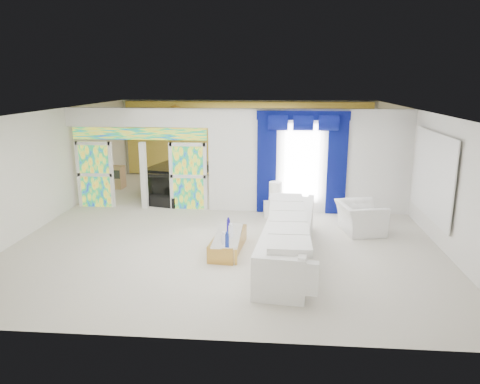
# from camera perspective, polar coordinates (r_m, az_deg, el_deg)

# --- Properties ---
(floor) EXTENTS (12.00, 12.00, 0.00)m
(floor) POSITION_cam_1_polar(r_m,az_deg,el_deg) (12.65, -0.91, -3.50)
(floor) COLOR #B7AF9E
(floor) RESTS_ON ground
(dividing_wall) EXTENTS (5.70, 0.18, 3.00)m
(dividing_wall) POSITION_cam_1_polar(r_m,az_deg,el_deg) (13.24, 8.82, 3.82)
(dividing_wall) COLOR white
(dividing_wall) RESTS_ON ground
(dividing_header) EXTENTS (4.30, 0.18, 0.55)m
(dividing_header) POSITION_cam_1_polar(r_m,az_deg,el_deg) (13.66, -12.67, 9.14)
(dividing_header) COLOR white
(dividing_header) RESTS_ON dividing_wall
(stained_panel_left) EXTENTS (0.95, 0.04, 2.00)m
(stained_panel_left) POSITION_cam_1_polar(r_m,az_deg,el_deg) (14.38, -17.73, 2.09)
(stained_panel_left) COLOR #994C3F
(stained_panel_left) RESTS_ON ground
(stained_panel_right) EXTENTS (0.95, 0.04, 2.00)m
(stained_panel_right) POSITION_cam_1_polar(r_m,az_deg,el_deg) (13.56, -6.52, 1.98)
(stained_panel_right) COLOR #994C3F
(stained_panel_right) RESTS_ON ground
(stained_transom) EXTENTS (4.00, 0.05, 0.35)m
(stained_transom) POSITION_cam_1_polar(r_m,az_deg,el_deg) (13.71, -12.56, 7.16)
(stained_transom) COLOR #994C3F
(stained_transom) RESTS_ON dividing_header
(window_pane) EXTENTS (1.00, 0.02, 2.30)m
(window_pane) POSITION_cam_1_polar(r_m,az_deg,el_deg) (13.14, 7.75, 3.55)
(window_pane) COLOR white
(window_pane) RESTS_ON dividing_wall
(blue_drape_left) EXTENTS (0.55, 0.10, 2.80)m
(blue_drape_left) POSITION_cam_1_polar(r_m,az_deg,el_deg) (13.10, 3.37, 3.41)
(blue_drape_left) COLOR #031344
(blue_drape_left) RESTS_ON ground
(blue_drape_right) EXTENTS (0.55, 0.10, 2.80)m
(blue_drape_right) POSITION_cam_1_polar(r_m,az_deg,el_deg) (13.21, 12.09, 3.20)
(blue_drape_right) COLOR #031344
(blue_drape_right) RESTS_ON ground
(blue_pelmet) EXTENTS (2.60, 0.12, 0.25)m
(blue_pelmet) POSITION_cam_1_polar(r_m,az_deg,el_deg) (12.93, 7.96, 9.51)
(blue_pelmet) COLOR #031344
(blue_pelmet) RESTS_ON dividing_wall
(wall_mirror) EXTENTS (0.04, 2.70, 1.90)m
(wall_mirror) POSITION_cam_1_polar(r_m,az_deg,el_deg) (11.84, 23.09, 1.90)
(wall_mirror) COLOR white
(wall_mirror) RESTS_ON ground
(gold_curtains) EXTENTS (9.70, 0.12, 2.90)m
(gold_curtains) POSITION_cam_1_polar(r_m,az_deg,el_deg) (18.09, 0.91, 6.68)
(gold_curtains) COLOR #B9842C
(gold_curtains) RESTS_ON ground
(white_sofa) EXTENTS (1.39, 4.45, 0.83)m
(white_sofa) POSITION_cam_1_polar(r_m,az_deg,el_deg) (9.96, 6.09, -5.95)
(white_sofa) COLOR white
(white_sofa) RESTS_ON ground
(coffee_table) EXTENTS (0.74, 1.74, 0.38)m
(coffee_table) POSITION_cam_1_polar(r_m,az_deg,el_deg) (10.37, -1.49, -6.40)
(coffee_table) COLOR #B88839
(coffee_table) RESTS_ON ground
(console_table) EXTENTS (1.27, 0.51, 0.41)m
(console_table) POSITION_cam_1_polar(r_m,az_deg,el_deg) (12.99, 5.76, -2.15)
(console_table) COLOR white
(console_table) RESTS_ON ground
(table_lamp) EXTENTS (0.36, 0.36, 0.58)m
(table_lamp) POSITION_cam_1_polar(r_m,az_deg,el_deg) (12.85, 4.47, 0.00)
(table_lamp) COLOR white
(table_lamp) RESTS_ON console_table
(armchair) EXTENTS (1.24, 1.36, 0.77)m
(armchair) POSITION_cam_1_polar(r_m,az_deg,el_deg) (11.92, 14.86, -3.16)
(armchair) COLOR white
(armchair) RESTS_ON ground
(grand_piano) EXTENTS (1.86, 2.19, 0.95)m
(grand_piano) POSITION_cam_1_polar(r_m,az_deg,el_deg) (15.59, -8.27, 1.54)
(grand_piano) COLOR black
(grand_piano) RESTS_ON ground
(piano_bench) EXTENTS (1.02, 0.60, 0.32)m
(piano_bench) POSITION_cam_1_polar(r_m,az_deg,el_deg) (14.16, -9.65, -1.11)
(piano_bench) COLOR black
(piano_bench) RESTS_ON ground
(tv_console) EXTENTS (0.58, 0.53, 0.79)m
(tv_console) POSITION_cam_1_polar(r_m,az_deg,el_deg) (16.83, -15.31, 1.82)
(tv_console) COLOR #A68B53
(tv_console) RESTS_ON ground
(chandelier) EXTENTS (0.60, 0.60, 0.60)m
(chandelier) POSITION_cam_1_polar(r_m,az_deg,el_deg) (15.84, -8.14, 9.69)
(chandelier) COLOR gold
(chandelier) RESTS_ON ceiling
(decanters) EXTENTS (0.22, 1.19, 0.22)m
(decanters) POSITION_cam_1_polar(r_m,az_deg,el_deg) (10.23, -1.56, -5.06)
(decanters) COLOR white
(decanters) RESTS_ON coffee_table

